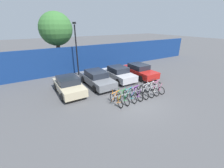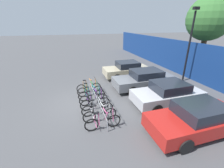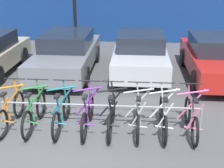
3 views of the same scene
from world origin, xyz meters
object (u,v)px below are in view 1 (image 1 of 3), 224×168
object	(u,v)px
bicycle_white	(151,89)
lamp_post	(76,47)
car_beige	(69,85)
bicycle_pink	(157,88)
car_silver	(119,73)
bicycle_teal	(129,96)
bicycle_purple	(136,94)
tree_behind_hoarding	(56,29)
bicycle_green	(123,98)
bicycle_orange	(116,100)
car_grey	(97,78)
bicycle_black	(141,93)
bike_rack	(137,91)
bicycle_silver	(146,91)
car_red	(139,70)

from	to	relation	value
bicycle_white	lamp_post	bearing A→B (deg)	117.25
car_beige	lamp_post	xyz separation A→B (m)	(2.34, 4.20, 2.48)
bicycle_pink	car_silver	distance (m)	4.36
bicycle_teal	bicycle_purple	world-z (taller)	same
bicycle_white	tree_behind_hoarding	size ratio (longest dim) A/B	0.25
bicycle_green	bicycle_orange	bearing A→B (deg)	178.82
bicycle_white	bicycle_green	bearing A→B (deg)	-176.39
bicycle_pink	tree_behind_hoarding	bearing A→B (deg)	114.33
bicycle_white	car_grey	bearing A→B (deg)	130.36
bicycle_white	bicycle_teal	bearing A→B (deg)	-176.39
bicycle_orange	bicycle_black	bearing A→B (deg)	-2.59
bike_rack	bicycle_silver	distance (m)	0.91
bicycle_teal	car_beige	distance (m)	5.16
bicycle_purple	car_grey	distance (m)	4.32
lamp_post	tree_behind_hoarding	distance (m)	3.52
bicycle_pink	tree_behind_hoarding	distance (m)	12.86
bike_rack	lamp_post	size ratio (longest dim) A/B	0.83
bicycle_silver	lamp_post	world-z (taller)	lamp_post
bicycle_white	bicycle_pink	world-z (taller)	same
bicycle_green	tree_behind_hoarding	xyz separation A→B (m)	(-1.81, 10.77, 4.50)
bicycle_green	bike_rack	bearing A→B (deg)	4.45
bicycle_orange	bicycle_black	distance (m)	2.36
car_beige	lamp_post	world-z (taller)	lamp_post
bicycle_teal	bicycle_silver	bearing A→B (deg)	-2.66
car_grey	car_red	xyz separation A→B (m)	(5.06, -0.19, -0.00)
car_beige	car_grey	xyz separation A→B (m)	(2.77, 0.33, 0.00)
bicycle_silver	car_silver	size ratio (longest dim) A/B	0.42
bicycle_black	tree_behind_hoarding	bearing A→B (deg)	108.42
bicycle_orange	bicycle_silver	distance (m)	2.96
bicycle_pink	car_grey	distance (m)	5.52
bicycle_pink	car_beige	size ratio (longest dim) A/B	0.42
bicycle_black	bicycle_silver	xyz separation A→B (m)	(0.60, 0.00, 0.00)
bicycle_orange	bicycle_green	size ratio (longest dim) A/B	1.00
car_beige	tree_behind_hoarding	distance (m)	8.23
car_red	lamp_post	xyz separation A→B (m)	(-5.49, 4.07, 2.47)
bicycle_orange	bicycle_green	distance (m)	0.56
bike_rack	bicycle_black	distance (m)	0.35
bicycle_teal	car_red	size ratio (longest dim) A/B	0.39
bicycle_white	car_grey	size ratio (longest dim) A/B	0.37
bicycle_green	car_red	bearing A→B (deg)	37.04
car_beige	lamp_post	size ratio (longest dim) A/B	0.72
bicycle_silver	bicycle_green	bearing A→B (deg)	-178.61
bicycle_purple	bicycle_silver	distance (m)	1.15
bike_rack	bicycle_white	world-z (taller)	bicycle_white
bicycle_white	tree_behind_hoarding	xyz separation A→B (m)	(-4.77, 10.77, 4.50)
bike_rack	bicycle_silver	world-z (taller)	bicycle_silver
bicycle_teal	tree_behind_hoarding	bearing A→B (deg)	100.15
bicycle_pink	car_grey	size ratio (longest dim) A/B	0.37
bicycle_pink	car_silver	xyz separation A→B (m)	(-1.12, 4.20, 0.31)
bicycle_teal	bicycle_green	bearing A→B (deg)	177.34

